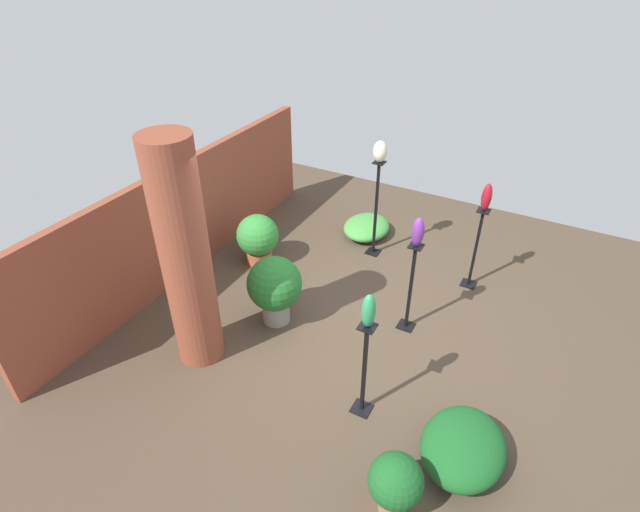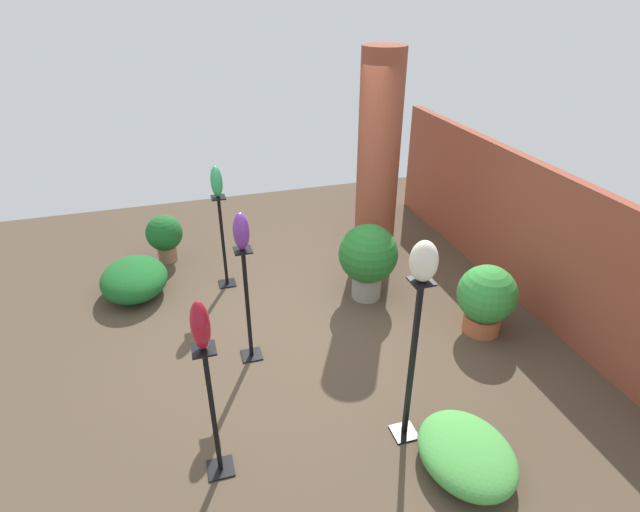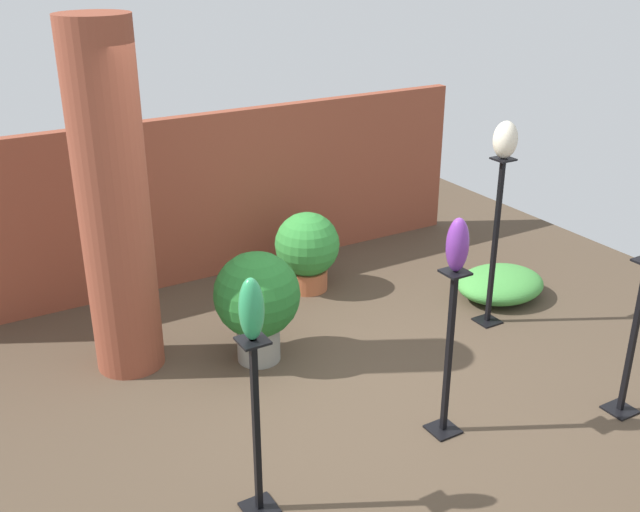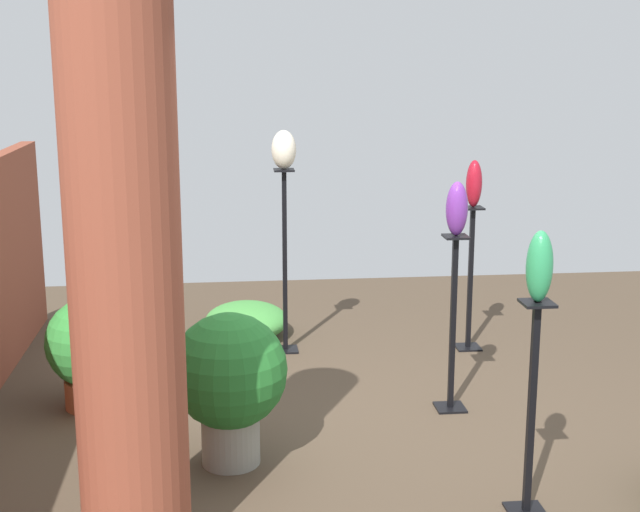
{
  "view_description": "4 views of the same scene",
  "coord_description": "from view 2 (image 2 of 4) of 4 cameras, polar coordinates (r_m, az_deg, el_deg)",
  "views": [
    {
      "loc": [
        -4.35,
        -1.97,
        4.28
      ],
      "look_at": [
        -0.22,
        0.29,
        1.08
      ],
      "focal_mm": 28.0,
      "sensor_mm": 36.0,
      "label": 1
    },
    {
      "loc": [
        4.27,
        -1.14,
        3.31
      ],
      "look_at": [
        0.09,
        0.14,
        0.9
      ],
      "focal_mm": 28.0,
      "sensor_mm": 36.0,
      "label": 2
    },
    {
      "loc": [
        -2.59,
        -3.91,
        3.17
      ],
      "look_at": [
        -0.13,
        0.27,
        1.08
      ],
      "focal_mm": 42.0,
      "sensor_mm": 36.0,
      "label": 3
    },
    {
      "loc": [
        -5.3,
        0.84,
        2.38
      ],
      "look_at": [
        0.27,
        0.25,
        1.11
      ],
      "focal_mm": 50.0,
      "sensor_mm": 36.0,
      "label": 4
    }
  ],
  "objects": [
    {
      "name": "art_vase_ivory",
      "position": [
        3.44,
        11.78,
        -0.58
      ],
      "size": [
        0.2,
        0.19,
        0.31
      ],
      "primitive_type": "ellipsoid",
      "color": "beige",
      "rests_on": "pedestal_ivory"
    },
    {
      "name": "foliage_bed_west",
      "position": [
        6.34,
        -20.47,
        -2.47
      ],
      "size": [
        0.95,
        0.77,
        0.41
      ],
      "primitive_type": "ellipsoid",
      "color": "#195923",
      "rests_on": "ground"
    },
    {
      "name": "potted_plant_near_pillar",
      "position": [
        5.49,
        18.47,
        -4.51
      ],
      "size": [
        0.62,
        0.62,
        0.77
      ],
      "color": "#B25B38",
      "rests_on": "ground"
    },
    {
      "name": "brick_wall_back",
      "position": [
        6.18,
        21.91,
        2.91
      ],
      "size": [
        5.6,
        0.12,
        1.63
      ],
      "primitive_type": "cube",
      "color": "brown",
      "rests_on": "ground"
    },
    {
      "name": "art_vase_violet",
      "position": [
        4.41,
        -9.0,
        2.79
      ],
      "size": [
        0.14,
        0.15,
        0.36
      ],
      "primitive_type": "ellipsoid",
      "color": "#6B2D8C",
      "rests_on": "pedestal_violet"
    },
    {
      "name": "pedestal_jade",
      "position": [
        6.08,
        -10.99,
        1.12
      ],
      "size": [
        0.2,
        0.2,
        1.16
      ],
      "color": "black",
      "rests_on": "ground"
    },
    {
      "name": "pedestal_ivory",
      "position": [
        3.99,
        10.39,
        -12.63
      ],
      "size": [
        0.2,
        0.2,
        1.5
      ],
      "color": "black",
      "rests_on": "ground"
    },
    {
      "name": "ground_plane",
      "position": [
        5.52,
        -1.67,
        -7.96
      ],
      "size": [
        8.0,
        8.0,
        0.0
      ],
      "primitive_type": "plane",
      "color": "#4C3D2D"
    },
    {
      "name": "potted_plant_walkway_edge",
      "position": [
        5.75,
        5.5,
        -0.1
      ],
      "size": [
        0.68,
        0.68,
        0.92
      ],
      "color": "gray",
      "rests_on": "ground"
    },
    {
      "name": "brick_pillar",
      "position": [
        6.37,
        6.67,
        10.72
      ],
      "size": [
        0.53,
        0.53,
        2.69
      ],
      "primitive_type": "cylinder",
      "color": "brown",
      "rests_on": "ground"
    },
    {
      "name": "foliage_bed_east",
      "position": [
        4.26,
        16.4,
        -20.83
      ],
      "size": [
        0.86,
        0.71,
        0.28
      ],
      "primitive_type": "ellipsoid",
      "color": "#479942",
      "rests_on": "ground"
    },
    {
      "name": "pedestal_ruby",
      "position": [
        3.86,
        -12.06,
        -17.7
      ],
      "size": [
        0.2,
        0.2,
        1.19
      ],
      "color": "black",
      "rests_on": "ground"
    },
    {
      "name": "art_vase_ruby",
      "position": [
        3.32,
        -13.52,
        -7.73
      ],
      "size": [
        0.14,
        0.13,
        0.38
      ],
      "primitive_type": "ellipsoid",
      "color": "maroon",
      "rests_on": "pedestal_ruby"
    },
    {
      "name": "pedestal_violet",
      "position": [
        4.84,
        -8.25,
        -6.15
      ],
      "size": [
        0.2,
        0.2,
        1.22
      ],
      "color": "black",
      "rests_on": "ground"
    },
    {
      "name": "art_vase_jade",
      "position": [
        5.75,
        -11.74,
        8.32
      ],
      "size": [
        0.14,
        0.13,
        0.37
      ],
      "primitive_type": "ellipsoid",
      "color": "#2D9356",
      "rests_on": "pedestal_jade"
    },
    {
      "name": "potted_plant_mid_right",
      "position": [
        6.89,
        -17.34,
        2.29
      ],
      "size": [
        0.47,
        0.47,
        0.65
      ],
      "color": "#936B4C",
      "rests_on": "ground"
    }
  ]
}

